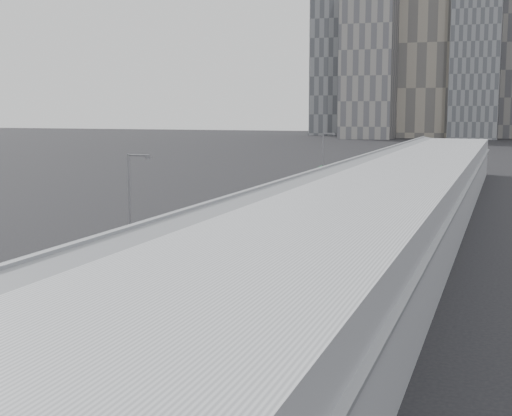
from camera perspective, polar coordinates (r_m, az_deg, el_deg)
The scene contains 22 objects.
sidewalk at distance 65.34m, azimuth 7.01°, elevation -2.98°, with size 10.00×170.00×0.12m, color gray.
lane_line at distance 68.34m, azimuth -1.62°, elevation -2.49°, with size 0.12×160.00×0.02m, color gold.
depot at distance 64.05m, azimuth 10.55°, elevation -0.15°, with size 12.45×160.40×7.20m.
skyline at distance 335.07m, azimuth 15.49°, elevation 14.19°, with size 145.00×64.00×120.00m.
bus_1 at distance 35.38m, azimuth -16.85°, elevation -10.27°, with size 3.66×12.21×3.52m.
bus_2 at distance 49.08m, azimuth -5.38°, elevation -4.86°, with size 3.73×12.44×3.58m.
bus_3 at distance 59.51m, azimuth -1.22°, elevation -2.49°, with size 2.90×13.01×3.79m.
bus_4 at distance 74.97m, azimuth 3.77°, elevation -0.39°, with size 3.78×12.77×3.68m.
bus_5 at distance 88.11m, azimuth 5.70°, elevation 0.83°, with size 3.20×12.78×3.70m.
bus_6 at distance 99.74m, azimuth 7.58°, elevation 1.71°, with size 3.36×13.96×4.05m.
bus_7 at distance 115.10m, azimuth 9.24°, elevation 2.49°, with size 3.08×13.95×4.06m.
bus_8 at distance 127.25m, azimuth 10.19°, elevation 2.93°, with size 3.41×13.29×3.85m.
bus_9 at distance 141.63m, azimuth 11.38°, elevation 3.37°, with size 3.89×12.99×3.74m.
bus_10 at distance 153.95m, azimuth 12.05°, elevation 3.69°, with size 3.83×12.77×3.68m.
tree_1 at distance 44.16m, azimuth -2.93°, elevation -3.51°, with size 1.18×1.18×4.31m.
tree_2 at distance 64.05m, azimuth 4.37°, elevation -0.11°, with size 1.10×1.10×4.13m.
tree_3 at distance 92.74m, azimuth 9.14°, elevation 2.42°, with size 1.24×1.24×4.39m.
tree_4 at distance 115.29m, azimuth 10.77°, elevation 3.27°, with size 2.96×2.96×4.82m.
street_lamp_near at distance 55.47m, azimuth -9.92°, elevation 0.38°, with size 2.04×0.22×8.98m.
street_lamp_far at distance 112.68m, azimuth 5.47°, elevation 4.14°, with size 2.04×0.22×8.71m.
shipping_container at distance 121.80m, azimuth 5.57°, elevation 2.67°, with size 2.21×5.72×2.68m, color #164928.
suv at distance 132.43m, azimuth 8.28°, elevation 2.77°, with size 2.44×5.29×1.47m, color black.
Camera 1 is at (22.80, -7.69, 12.29)m, focal length 50.00 mm.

